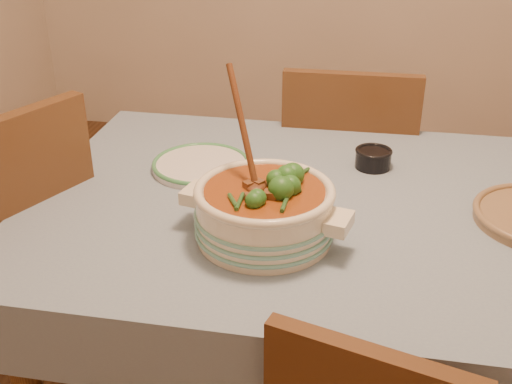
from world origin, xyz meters
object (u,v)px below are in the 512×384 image
at_px(condiment_bowl, 373,157).
at_px(dining_table, 354,236).
at_px(chair_far, 346,175).
at_px(white_plate, 201,165).
at_px(stew_casserole, 264,207).
at_px(chair_left, 3,257).

bearing_deg(condiment_bowl, dining_table, -97.94).
xyz_separation_m(dining_table, chair_far, (-0.05, 0.63, -0.13)).
xyz_separation_m(white_plate, condiment_bowl, (0.48, 0.10, 0.02)).
height_order(condiment_bowl, chair_far, chair_far).
bearing_deg(chair_far, stew_casserole, 78.29).
xyz_separation_m(dining_table, stew_casserole, (-0.20, -0.19, 0.17)).
relative_size(dining_table, condiment_bowl, 14.25).
relative_size(dining_table, chair_far, 1.78).
bearing_deg(stew_casserole, chair_far, 79.36).
height_order(dining_table, stew_casserole, stew_casserole).
xyz_separation_m(condiment_bowl, chair_left, (-0.98, -0.36, -0.22)).
height_order(stew_casserole, condiment_bowl, stew_casserole).
xyz_separation_m(dining_table, white_plate, (-0.44, 0.14, 0.10)).
distance_m(dining_table, chair_left, 0.96).
relative_size(white_plate, chair_far, 0.33).
relative_size(stew_casserole, chair_left, 0.41).
bearing_deg(chair_far, chair_left, 38.90).
bearing_deg(condiment_bowl, chair_left, -159.95).
bearing_deg(condiment_bowl, white_plate, -168.17).
bearing_deg(dining_table, chair_left, -172.74).
relative_size(white_plate, chair_left, 0.31).
bearing_deg(chair_left, dining_table, 121.61).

